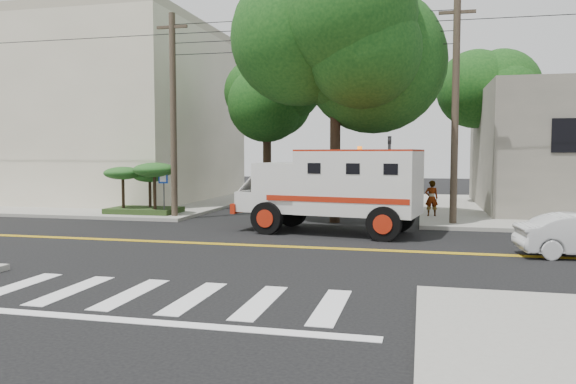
# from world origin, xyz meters

# --- Properties ---
(ground) EXTENTS (100.00, 100.00, 0.00)m
(ground) POSITION_xyz_m (0.00, 0.00, 0.00)
(ground) COLOR black
(ground) RESTS_ON ground
(sidewalk_nw) EXTENTS (17.00, 17.00, 0.15)m
(sidewalk_nw) POSITION_xyz_m (-13.50, 13.50, 0.07)
(sidewalk_nw) COLOR gray
(sidewalk_nw) RESTS_ON ground
(building_left) EXTENTS (16.00, 14.00, 10.00)m
(building_left) POSITION_xyz_m (-15.50, 15.00, 5.15)
(building_left) COLOR beige
(building_left) RESTS_ON sidewalk_nw
(utility_pole_left) EXTENTS (0.28, 0.28, 9.00)m
(utility_pole_left) POSITION_xyz_m (-5.60, 6.00, 4.50)
(utility_pole_left) COLOR #382D23
(utility_pole_left) RESTS_ON ground
(utility_pole_right) EXTENTS (0.28, 0.28, 9.00)m
(utility_pole_right) POSITION_xyz_m (6.30, 6.20, 4.50)
(utility_pole_right) COLOR #382D23
(utility_pole_right) RESTS_ON ground
(tree_main) EXTENTS (6.08, 5.70, 9.85)m
(tree_main) POSITION_xyz_m (1.94, 6.21, 7.20)
(tree_main) COLOR black
(tree_main) RESTS_ON ground
(tree_left) EXTENTS (4.48, 4.20, 7.70)m
(tree_left) POSITION_xyz_m (-2.68, 11.79, 5.73)
(tree_left) COLOR black
(tree_left) RESTS_ON ground
(tree_right) EXTENTS (4.80, 4.50, 8.20)m
(tree_right) POSITION_xyz_m (8.84, 15.77, 6.09)
(tree_right) COLOR black
(tree_right) RESTS_ON ground
(traffic_signal) EXTENTS (0.15, 0.18, 3.60)m
(traffic_signal) POSITION_xyz_m (3.80, 5.60, 2.23)
(traffic_signal) COLOR #3F3F42
(traffic_signal) RESTS_ON ground
(accessibility_sign) EXTENTS (0.45, 0.10, 2.02)m
(accessibility_sign) POSITION_xyz_m (-6.20, 6.17, 1.37)
(accessibility_sign) COLOR #3F3F42
(accessibility_sign) RESTS_ON ground
(palm_planter) EXTENTS (3.52, 2.63, 2.36)m
(palm_planter) POSITION_xyz_m (-7.44, 6.62, 1.65)
(palm_planter) COLOR #1E3314
(palm_planter) RESTS_ON sidewalk_nw
(armored_truck) EXTENTS (7.02, 3.57, 3.06)m
(armored_truck) POSITION_xyz_m (2.03, 3.31, 1.74)
(armored_truck) COLOR silver
(armored_truck) RESTS_ON ground
(pedestrian_a) EXTENTS (0.62, 0.45, 1.58)m
(pedestrian_a) POSITION_xyz_m (5.50, 8.58, 0.94)
(pedestrian_a) COLOR gray
(pedestrian_a) RESTS_ON sidewalk_ne
(pedestrian_b) EXTENTS (0.91, 0.76, 1.65)m
(pedestrian_b) POSITION_xyz_m (10.31, 9.30, 0.98)
(pedestrian_b) COLOR gray
(pedestrian_b) RESTS_ON sidewalk_ne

